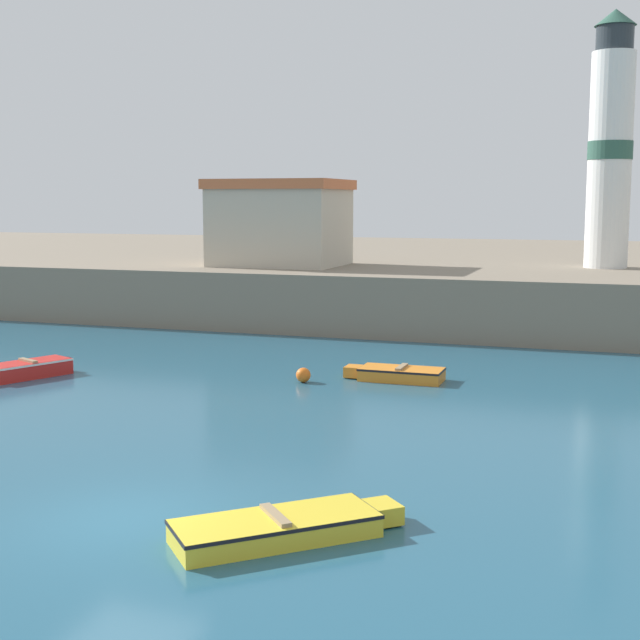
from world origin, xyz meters
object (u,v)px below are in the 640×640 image
Objects in this scene: dinghy_yellow_0 at (282,526)px; dinghy_red_3 at (25,369)px; harbor_shed_near_wharf at (281,222)px; mooring_buoy at (303,375)px; lighthouse at (610,145)px; dinghy_orange_1 at (398,373)px.

dinghy_yellow_0 is 17.71m from dinghy_red_3.
dinghy_red_3 is 18.35m from harbor_shed_near_wharf.
harbor_shed_near_wharf reaches higher than mooring_buoy.
dinghy_red_3 is 6.91× the size of mooring_buoy.
mooring_buoy is 22.65m from lighthouse.
dinghy_red_3 reaches higher than dinghy_yellow_0.
dinghy_orange_1 is at bearing -109.84° from lighthouse.
mooring_buoy is 0.04× the size of lighthouse.
harbor_shed_near_wharf is (-11.20, 28.50, 4.77)m from dinghy_yellow_0.
harbor_shed_near_wharf is (-6.75, 15.14, 4.75)m from mooring_buoy.
dinghy_orange_1 reaches higher than dinghy_yellow_0.
lighthouse is (9.25, 18.80, 8.59)m from mooring_buoy.
lighthouse reaches higher than mooring_buoy.
dinghy_red_3 is 9.75m from mooring_buoy.
dinghy_yellow_0 is 1.15× the size of dinghy_orange_1.
mooring_buoy is 0.08× the size of harbor_shed_near_wharf.
lighthouse is (6.29, 17.43, 8.60)m from dinghy_orange_1.
dinghy_orange_1 is 0.52× the size of harbor_shed_near_wharf.
dinghy_yellow_0 is 7.85× the size of mooring_buoy.
lighthouse is at bearing 12.89° from harbor_shed_near_wharf.
harbor_shed_near_wharf is (-16.00, -3.66, -3.84)m from lighthouse.
dinghy_orange_1 is at bearing 24.85° from mooring_buoy.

